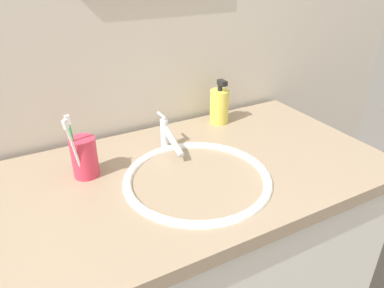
{
  "coord_description": "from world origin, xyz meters",
  "views": [
    {
      "loc": [
        -0.41,
        -0.74,
        1.43
      ],
      "look_at": [
        -0.02,
        -0.02,
        1.0
      ],
      "focal_mm": 33.84,
      "sensor_mm": 36.0,
      "label": 1
    }
  ],
  "objects_px": {
    "faucet": "(168,136)",
    "toothbrush_cup": "(84,157)",
    "toothbrush_green": "(73,142)",
    "toothbrush_white": "(73,147)",
    "soap_dispenser": "(219,106)"
  },
  "relations": [
    {
      "from": "faucet",
      "to": "toothbrush_white",
      "type": "height_order",
      "value": "toothbrush_white"
    },
    {
      "from": "toothbrush_green",
      "to": "faucet",
      "type": "bearing_deg",
      "value": 5.11
    },
    {
      "from": "soap_dispenser",
      "to": "faucet",
      "type": "bearing_deg",
      "value": -157.79
    },
    {
      "from": "soap_dispenser",
      "to": "toothbrush_white",
      "type": "bearing_deg",
      "value": -163.51
    },
    {
      "from": "faucet",
      "to": "toothbrush_green",
      "type": "xyz_separation_m",
      "value": [
        -0.27,
        -0.02,
        0.06
      ]
    },
    {
      "from": "toothbrush_white",
      "to": "faucet",
      "type": "bearing_deg",
      "value": 11.18
    },
    {
      "from": "faucet",
      "to": "toothbrush_cup",
      "type": "bearing_deg",
      "value": -174.97
    },
    {
      "from": "toothbrush_white",
      "to": "toothbrush_green",
      "type": "xyz_separation_m",
      "value": [
        0.01,
        0.03,
        -0.0
      ]
    },
    {
      "from": "faucet",
      "to": "toothbrush_green",
      "type": "relative_size",
      "value": 0.89
    },
    {
      "from": "faucet",
      "to": "toothbrush_white",
      "type": "relative_size",
      "value": 0.85
    },
    {
      "from": "faucet",
      "to": "toothbrush_white",
      "type": "distance_m",
      "value": 0.29
    },
    {
      "from": "faucet",
      "to": "toothbrush_cup",
      "type": "relative_size",
      "value": 1.42
    },
    {
      "from": "toothbrush_white",
      "to": "soap_dispenser",
      "type": "relative_size",
      "value": 1.18
    },
    {
      "from": "toothbrush_cup",
      "to": "toothbrush_white",
      "type": "height_order",
      "value": "toothbrush_white"
    },
    {
      "from": "toothbrush_white",
      "to": "toothbrush_green",
      "type": "distance_m",
      "value": 0.03
    }
  ]
}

